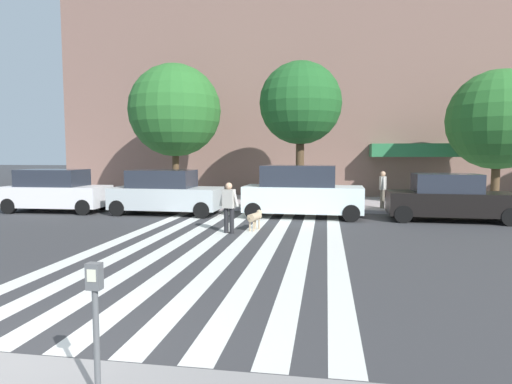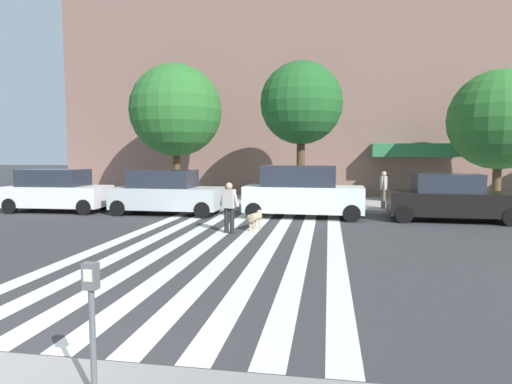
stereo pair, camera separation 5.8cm
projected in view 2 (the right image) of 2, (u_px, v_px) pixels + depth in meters
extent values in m
plane|color=#353538|center=(189.00, 244.00, 12.36)|extent=(160.00, 160.00, 0.00)
cube|color=#AEA4A7|center=(252.00, 202.00, 22.39)|extent=(80.00, 6.00, 0.15)
cube|color=silver|center=(118.00, 241.00, 12.72)|extent=(0.45, 13.83, 0.01)
cube|color=silver|center=(147.00, 242.00, 12.58)|extent=(0.45, 13.83, 0.01)
cube|color=silver|center=(176.00, 243.00, 12.43)|extent=(0.45, 13.83, 0.01)
cube|color=silver|center=(207.00, 244.00, 12.28)|extent=(0.45, 13.83, 0.01)
cube|color=silver|center=(238.00, 245.00, 12.13)|extent=(0.45, 13.83, 0.01)
cube|color=silver|center=(270.00, 246.00, 11.98)|extent=(0.45, 13.83, 0.01)
cube|color=silver|center=(302.00, 247.00, 11.83)|extent=(0.45, 13.83, 0.01)
cube|color=silver|center=(336.00, 249.00, 11.69)|extent=(0.45, 13.83, 0.01)
cube|color=#276E40|center=(414.00, 150.00, 23.13)|extent=(4.42, 1.60, 0.70)
cylinder|color=#515456|center=(93.00, 344.00, 4.22)|extent=(0.06, 0.06, 1.10)
cube|color=#515456|center=(91.00, 276.00, 4.16)|extent=(0.14, 0.10, 0.26)
cube|color=beige|center=(88.00, 275.00, 4.11)|extent=(0.09, 0.01, 0.12)
cube|color=silver|center=(58.00, 196.00, 19.16)|extent=(4.42, 2.03, 0.89)
cube|color=#232833|center=(54.00, 178.00, 19.11)|extent=(2.75, 1.75, 0.73)
cylinder|color=black|center=(104.00, 203.00, 19.82)|extent=(0.67, 0.24, 0.66)
cylinder|color=black|center=(84.00, 207.00, 18.12)|extent=(0.67, 0.24, 0.66)
cylinder|color=black|center=(36.00, 202.00, 20.26)|extent=(0.67, 0.24, 0.66)
cylinder|color=black|center=(10.00, 206.00, 18.56)|extent=(0.67, 0.24, 0.66)
cube|color=#B3BBBD|center=(167.00, 198.00, 18.32)|extent=(4.59, 1.91, 0.90)
cube|color=#232833|center=(163.00, 179.00, 18.28)|extent=(2.66, 1.67, 0.73)
cylinder|color=black|center=(214.00, 205.00, 18.87)|extent=(0.66, 0.23, 0.66)
cylinder|color=black|center=(202.00, 210.00, 17.20)|extent=(0.66, 0.23, 0.66)
cylinder|color=black|center=(137.00, 203.00, 19.50)|extent=(0.66, 0.23, 0.66)
cylinder|color=black|center=(118.00, 208.00, 17.84)|extent=(0.66, 0.23, 0.66)
cube|color=silver|center=(304.00, 199.00, 17.37)|extent=(4.76, 1.93, 1.02)
cube|color=#232833|center=(299.00, 176.00, 17.33)|extent=(2.94, 1.67, 0.83)
cylinder|color=black|center=(351.00, 208.00, 17.86)|extent=(0.67, 0.24, 0.66)
cylinder|color=black|center=(352.00, 213.00, 16.25)|extent=(0.67, 0.24, 0.66)
cylinder|color=black|center=(261.00, 206.00, 18.57)|extent=(0.67, 0.24, 0.66)
cylinder|color=black|center=(254.00, 211.00, 16.96)|extent=(0.67, 0.24, 0.66)
cube|color=black|center=(451.00, 203.00, 16.46)|extent=(4.65, 2.03, 0.85)
cube|color=#232833|center=(447.00, 183.00, 16.42)|extent=(2.39, 1.73, 0.70)
cylinder|color=black|center=(495.00, 211.00, 16.97)|extent=(0.67, 0.24, 0.66)
cylinder|color=black|center=(512.00, 217.00, 15.29)|extent=(0.67, 0.24, 0.66)
cylinder|color=black|center=(398.00, 209.00, 17.68)|extent=(0.67, 0.24, 0.66)
cylinder|color=black|center=(404.00, 214.00, 16.01)|extent=(0.67, 0.24, 0.66)
cylinder|color=#4C3823|center=(177.00, 169.00, 21.86)|extent=(0.34, 0.34, 3.31)
sphere|color=#286628|center=(176.00, 110.00, 21.60)|extent=(4.58, 4.58, 4.58)
cylinder|color=#4C3823|center=(301.00, 166.00, 20.07)|extent=(0.38, 0.38, 3.69)
sphere|color=#1E5623|center=(301.00, 103.00, 19.82)|extent=(3.78, 3.78, 3.78)
cylinder|color=#4C3823|center=(497.00, 178.00, 19.35)|extent=(0.36, 0.36, 2.70)
sphere|color=#286628|center=(500.00, 120.00, 19.13)|extent=(4.40, 4.40, 4.40)
cylinder|color=black|center=(227.00, 220.00, 14.01)|extent=(0.18, 0.18, 0.82)
cylinder|color=black|center=(232.00, 221.00, 13.93)|extent=(0.18, 0.18, 0.82)
cube|color=#B2ADA3|center=(229.00, 199.00, 13.91)|extent=(0.43, 0.33, 0.60)
cylinder|color=#B2ADA3|center=(223.00, 197.00, 14.00)|extent=(0.24, 0.15, 0.57)
cylinder|color=#B2ADA3|center=(236.00, 198.00, 13.80)|extent=(0.24, 0.15, 0.57)
sphere|color=tan|center=(229.00, 186.00, 13.87)|extent=(0.27, 0.27, 0.22)
cylinder|color=tan|center=(255.00, 217.00, 14.48)|extent=(0.42, 0.68, 0.26)
sphere|color=tan|center=(260.00, 213.00, 14.83)|extent=(0.25, 0.25, 0.20)
cylinder|color=tan|center=(249.00, 217.00, 14.10)|extent=(0.10, 0.24, 0.16)
cylinder|color=tan|center=(256.00, 224.00, 14.74)|extent=(0.07, 0.07, 0.32)
cylinder|color=tan|center=(259.00, 225.00, 14.68)|extent=(0.07, 0.07, 0.32)
cylinder|color=tan|center=(250.00, 226.00, 14.34)|extent=(0.07, 0.07, 0.32)
cylinder|color=tan|center=(254.00, 227.00, 14.28)|extent=(0.07, 0.07, 0.32)
cylinder|color=#6B6051|center=(383.00, 199.00, 19.29)|extent=(0.16, 0.16, 0.82)
cylinder|color=#6B6051|center=(384.00, 199.00, 19.09)|extent=(0.16, 0.16, 0.82)
cube|color=#B2ADA3|center=(384.00, 183.00, 19.12)|extent=(0.27, 0.40, 0.60)
cylinder|color=#B2ADA3|center=(383.00, 182.00, 19.36)|extent=(0.11, 0.23, 0.57)
cylinder|color=#B2ADA3|center=(385.00, 183.00, 18.88)|extent=(0.11, 0.23, 0.57)
sphere|color=tan|center=(384.00, 174.00, 19.09)|extent=(0.24, 0.24, 0.22)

